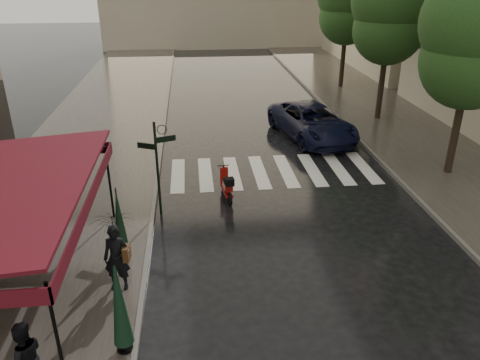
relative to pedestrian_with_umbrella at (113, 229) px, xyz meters
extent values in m
plane|color=black|center=(2.00, 0.90, -1.77)|extent=(120.00, 120.00, 0.00)
cube|color=#38332D|center=(-2.50, 12.90, -1.71)|extent=(6.00, 60.00, 0.12)
cube|color=#38332D|center=(12.25, 12.90, -1.71)|extent=(5.50, 60.00, 0.12)
cube|color=#595651|center=(0.55, 12.90, -1.69)|extent=(0.12, 60.00, 0.16)
cube|color=#595651|center=(9.45, 12.90, -1.69)|extent=(0.12, 60.00, 0.16)
cube|color=silver|center=(1.30, 6.90, -1.76)|extent=(0.50, 3.20, 0.01)
cube|color=silver|center=(2.35, 6.90, -1.76)|extent=(0.50, 3.20, 0.01)
cube|color=silver|center=(3.40, 6.90, -1.76)|extent=(0.50, 3.20, 0.01)
cube|color=silver|center=(4.45, 6.90, -1.76)|extent=(0.50, 3.20, 0.01)
cube|color=silver|center=(5.50, 6.90, -1.76)|extent=(0.50, 3.20, 0.01)
cube|color=silver|center=(6.55, 6.90, -1.76)|extent=(0.50, 3.20, 0.01)
cube|color=silver|center=(7.60, 6.90, -1.76)|extent=(0.50, 3.20, 0.01)
cube|color=silver|center=(8.65, 6.90, -1.76)|extent=(0.50, 3.20, 0.01)
cube|color=#4B0A16|center=(-0.52, 0.40, 0.58)|extent=(0.04, 7.00, 0.35)
cylinder|color=black|center=(-0.65, -2.85, -0.47)|extent=(0.07, 0.07, 2.35)
cylinder|color=black|center=(-0.65, 3.65, -0.47)|extent=(0.07, 0.07, 2.35)
cylinder|color=black|center=(0.80, 3.90, -0.22)|extent=(0.08, 0.08, 3.10)
cube|color=black|center=(1.10, 3.90, 0.78)|extent=(0.62, 0.26, 0.18)
cube|color=black|center=(0.52, 3.90, 0.58)|extent=(0.56, 0.29, 0.18)
cylinder|color=black|center=(11.60, 5.90, 0.48)|extent=(0.28, 0.28, 4.26)
sphere|color=#193D16|center=(11.60, 5.90, 2.53)|extent=(3.40, 3.40, 3.40)
sphere|color=#193D16|center=(11.60, 5.90, 3.82)|extent=(3.80, 3.80, 3.80)
cylinder|color=black|center=(11.50, 12.90, 0.59)|extent=(0.28, 0.28, 4.48)
sphere|color=#193D16|center=(11.50, 12.90, 2.75)|extent=(3.40, 3.40, 3.40)
cylinder|color=black|center=(11.70, 19.90, 0.54)|extent=(0.28, 0.28, 4.37)
sphere|color=#193D16|center=(11.70, 19.90, 2.64)|extent=(3.40, 3.40, 3.40)
imported|color=black|center=(0.00, 0.00, -0.79)|extent=(0.67, 0.47, 1.71)
imported|color=black|center=(0.00, 0.00, 0.37)|extent=(1.12, 1.14, 0.93)
cube|color=#462912|center=(0.25, -0.03, -0.65)|extent=(0.17, 0.33, 0.37)
imported|color=black|center=(-1.27, -2.91, -0.89)|extent=(0.93, 0.86, 1.52)
cylinder|color=black|center=(3.07, 4.27, -1.55)|extent=(0.14, 0.43, 0.43)
cylinder|color=black|center=(2.93, 5.38, -1.55)|extent=(0.14, 0.43, 0.43)
cube|color=maroon|center=(3.00, 4.85, -1.48)|extent=(0.39, 1.18, 0.09)
cube|color=maroon|center=(3.02, 4.63, -1.22)|extent=(0.32, 0.52, 0.25)
cube|color=maroon|center=(2.95, 5.24, -1.15)|extent=(0.30, 0.14, 0.67)
cylinder|color=black|center=(2.94, 5.33, -0.77)|extent=(0.41, 0.08, 0.03)
cube|color=black|center=(3.06, 4.30, -0.92)|extent=(0.32, 0.30, 0.25)
imported|color=black|center=(7.43, 10.62, -1.01)|extent=(3.66, 5.90, 1.52)
cylinder|color=black|center=(0.35, -2.08, -1.62)|extent=(0.33, 0.33, 0.05)
cylinder|color=black|center=(0.35, -2.08, -0.52)|extent=(0.04, 0.04, 2.16)
cone|color=black|center=(0.35, -2.08, -0.41)|extent=(0.40, 0.40, 2.05)
cylinder|color=black|center=(-0.09, 1.40, -1.62)|extent=(0.31, 0.31, 0.05)
cylinder|color=black|center=(-0.09, 1.40, -0.64)|extent=(0.03, 0.03, 1.92)
cone|color=black|center=(-0.09, 1.40, -0.54)|extent=(0.38, 0.38, 1.82)
camera|label=1|loc=(1.93, -9.58, 5.56)|focal=35.00mm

